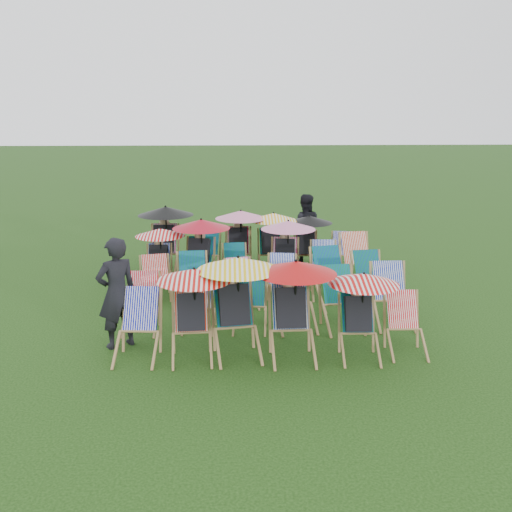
{
  "coord_description": "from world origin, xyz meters",
  "views": [
    {
      "loc": [
        -0.57,
        -9.99,
        3.51
      ],
      "look_at": [
        -0.12,
        0.19,
        0.9
      ],
      "focal_mm": 40.0,
      "sensor_mm": 36.0,
      "label": 1
    }
  ],
  "objects_px": {
    "deckchair_29": "(342,252)",
    "person_left": "(117,293)",
    "deckchair_0": "(137,327)",
    "deckchair_5": "(406,325)",
    "person_rear": "(305,228)"
  },
  "relations": [
    {
      "from": "deckchair_0",
      "to": "deckchair_5",
      "type": "bearing_deg",
      "value": 4.58
    },
    {
      "from": "deckchair_0",
      "to": "person_left",
      "type": "distance_m",
      "value": 0.67
    },
    {
      "from": "deckchair_29",
      "to": "person_left",
      "type": "bearing_deg",
      "value": -124.52
    },
    {
      "from": "deckchair_0",
      "to": "deckchair_5",
      "type": "xyz_separation_m",
      "value": [
        3.94,
        0.01,
        -0.05
      ]
    },
    {
      "from": "deckchair_5",
      "to": "deckchair_29",
      "type": "distance_m",
      "value": 4.53
    },
    {
      "from": "deckchair_5",
      "to": "deckchair_0",
      "type": "bearing_deg",
      "value": -178.45
    },
    {
      "from": "deckchair_0",
      "to": "deckchair_29",
      "type": "height_order",
      "value": "deckchair_0"
    },
    {
      "from": "person_left",
      "to": "person_rear",
      "type": "distance_m",
      "value": 6.05
    },
    {
      "from": "deckchair_29",
      "to": "person_rear",
      "type": "distance_m",
      "value": 1.2
    },
    {
      "from": "deckchair_5",
      "to": "deckchair_29",
      "type": "bearing_deg",
      "value": 92.34
    },
    {
      "from": "deckchair_0",
      "to": "deckchair_5",
      "type": "distance_m",
      "value": 3.94
    },
    {
      "from": "deckchair_29",
      "to": "person_left",
      "type": "relative_size",
      "value": 0.49
    },
    {
      "from": "person_rear",
      "to": "deckchair_29",
      "type": "bearing_deg",
      "value": 138.46
    },
    {
      "from": "deckchair_0",
      "to": "person_left",
      "type": "bearing_deg",
      "value": 134.14
    },
    {
      "from": "deckchair_0",
      "to": "person_left",
      "type": "xyz_separation_m",
      "value": [
        -0.36,
        0.43,
        0.38
      ]
    }
  ]
}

